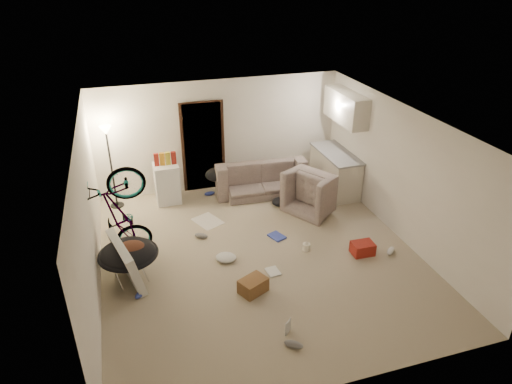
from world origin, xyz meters
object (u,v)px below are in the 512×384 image
object	(u,v)px
armchair	(318,193)
drink_case_a	(253,286)
bicycle	(124,234)
tv_box	(126,262)
drink_case_b	(363,248)
floor_lamp	(109,150)
sofa	(259,179)
juicer	(306,246)
saucer_chair	(129,259)
kitchen_counter	(335,172)
mini_fridge	(167,183)

from	to	relation	value
armchair	drink_case_a	world-z (taller)	armchair
bicycle	tv_box	world-z (taller)	bicycle
tv_box	drink_case_b	xyz separation A→B (m)	(4.10, -0.46, -0.26)
floor_lamp	armchair	world-z (taller)	floor_lamp
sofa	juicer	distance (m)	2.58
sofa	tv_box	xyz separation A→B (m)	(-3.06, -2.50, 0.07)
saucer_chair	drink_case_a	distance (m)	2.08
sofa	saucer_chair	distance (m)	3.91
saucer_chair	drink_case_b	bearing A→B (deg)	-6.65
sofa	drink_case_b	distance (m)	3.14
floor_lamp	drink_case_b	xyz separation A→B (m)	(4.20, -3.16, -1.19)
juicer	bicycle	bearing A→B (deg)	166.93
kitchen_counter	drink_case_b	bearing A→B (deg)	-104.11
sofa	floor_lamp	bearing A→B (deg)	-0.34
armchair	kitchen_counter	bearing A→B (deg)	-77.81
kitchen_counter	drink_case_a	world-z (taller)	kitchen_counter
floor_lamp	mini_fridge	distance (m)	1.40
bicycle	drink_case_a	xyz separation A→B (m)	(1.90, -1.57, -0.37)
tv_box	drink_case_a	distance (m)	2.12
sofa	mini_fridge	distance (m)	2.07
sofa	tv_box	distance (m)	3.95
armchair	drink_case_b	size ratio (longest dim) A/B	2.61
bicycle	drink_case_b	distance (m)	4.27
drink_case_b	kitchen_counter	bearing A→B (deg)	77.69
tv_box	drink_case_a	xyz separation A→B (m)	(1.90, -0.90, -0.25)
kitchen_counter	drink_case_b	size ratio (longest dim) A/B	3.83
mini_fridge	tv_box	bearing A→B (deg)	-112.56
bicycle	kitchen_counter	bearing A→B (deg)	-73.10
drink_case_a	bicycle	bearing A→B (deg)	114.45
bicycle	mini_fridge	xyz separation A→B (m)	(0.99, 1.93, -0.05)
sofa	drink_case_b	bearing A→B (deg)	112.69
tv_box	floor_lamp	bearing A→B (deg)	77.47
sofa	drink_case_b	size ratio (longest dim) A/B	5.17
saucer_chair	floor_lamp	bearing A→B (deg)	93.16
floor_lamp	armchair	bearing A→B (deg)	-17.80
tv_box	juicer	bearing A→B (deg)	-15.90
kitchen_counter	tv_box	world-z (taller)	kitchen_counter
juicer	floor_lamp	bearing A→B (deg)	139.75
floor_lamp	armchair	distance (m)	4.43
bicycle	saucer_chair	size ratio (longest dim) A/B	1.91
mini_fridge	tv_box	distance (m)	2.78
floor_lamp	drink_case_b	bearing A→B (deg)	-36.98
bicycle	mini_fridge	size ratio (longest dim) A/B	2.13
drink_case_a	kitchen_counter	bearing A→B (deg)	20.20
kitchen_counter	mini_fridge	distance (m)	3.78
sofa	saucer_chair	size ratio (longest dim) A/B	2.08
floor_lamp	kitchen_counter	distance (m)	4.95
floor_lamp	kitchen_counter	world-z (taller)	floor_lamp
tv_box	kitchen_counter	bearing A→B (deg)	8.76
floor_lamp	juicer	size ratio (longest dim) A/B	8.92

